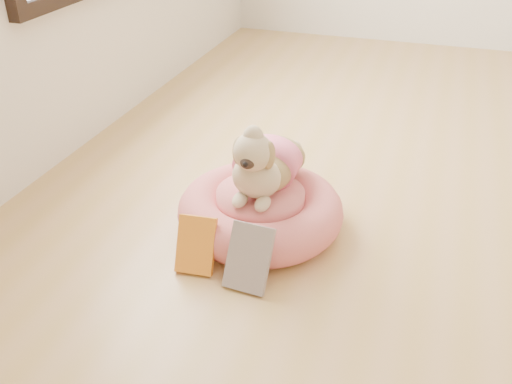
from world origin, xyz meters
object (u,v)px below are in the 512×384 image
(book_yellow, at_px, (196,245))
(book_white, at_px, (249,258))
(pet_bed, at_px, (260,211))
(dog, at_px, (264,151))

(book_yellow, relative_size, book_white, 0.89)
(pet_bed, relative_size, book_yellow, 3.16)
(dog, relative_size, book_yellow, 2.13)
(pet_bed, distance_m, book_yellow, 0.31)
(book_yellow, bearing_deg, pet_bed, 60.43)
(dog, height_order, book_white, dog)
(pet_bed, xyz_separation_m, book_yellow, (-0.13, -0.28, 0.02))
(pet_bed, height_order, book_yellow, book_yellow)
(dog, bearing_deg, book_yellow, -112.38)
(pet_bed, relative_size, book_white, 2.81)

